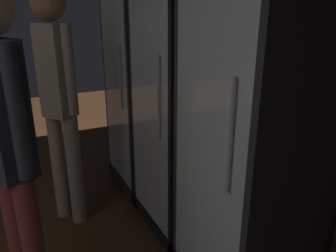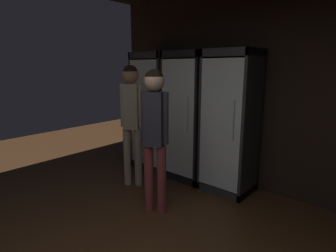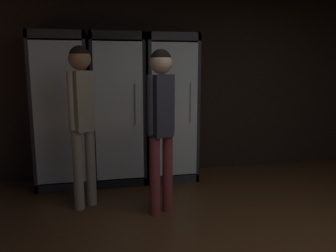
% 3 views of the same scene
% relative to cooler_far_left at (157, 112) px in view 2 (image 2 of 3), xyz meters
% --- Properties ---
extents(wall_back, '(6.00, 0.06, 2.80)m').
position_rel_cooler_far_left_xyz_m(wall_back, '(2.11, 0.29, 0.45)').
color(wall_back, black).
rests_on(wall_back, ground).
extents(cooler_far_left, '(0.66, 0.58, 1.92)m').
position_rel_cooler_far_left_xyz_m(cooler_far_left, '(0.00, 0.00, 0.00)').
color(cooler_far_left, '#2B2B30').
rests_on(cooler_far_left, ground).
extents(cooler_left, '(0.66, 0.58, 1.92)m').
position_rel_cooler_far_left_xyz_m(cooler_left, '(0.70, 0.00, -0.00)').
color(cooler_left, black).
rests_on(cooler_left, ground).
extents(cooler_center, '(0.66, 0.58, 1.92)m').
position_rel_cooler_far_left_xyz_m(cooler_center, '(1.40, -0.00, 0.00)').
color(cooler_center, '#2B2B30').
rests_on(cooler_center, ground).
extents(shopper_near, '(0.27, 0.25, 1.72)m').
position_rel_cooler_far_left_xyz_m(shopper_near, '(0.28, -0.81, 0.14)').
color(shopper_near, gray).
rests_on(shopper_near, ground).
extents(shopper_far, '(0.30, 0.23, 1.68)m').
position_rel_cooler_far_left_xyz_m(shopper_far, '(1.05, -1.15, 0.11)').
color(shopper_far, brown).
rests_on(shopper_far, ground).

